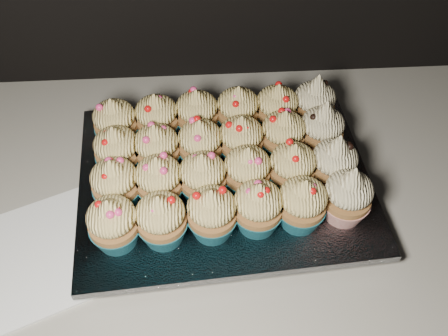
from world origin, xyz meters
The scene contains 28 objects.
worktop centered at (0.00, 1.70, 0.88)m, with size 2.44×0.64×0.04m, color beige.
napkin centered at (-0.08, 1.64, 0.90)m, with size 0.18×0.18×0.00m, color white.
baking_tray centered at (0.18, 1.74, 0.91)m, with size 0.37×0.28×0.02m, color black.
foil_lining centered at (0.18, 1.74, 0.93)m, with size 0.40×0.31×0.01m, color silver.
cupcake_0 centered at (0.04, 1.64, 0.97)m, with size 0.06×0.06×0.08m.
cupcake_1 centered at (0.09, 1.64, 0.97)m, with size 0.06×0.06×0.08m.
cupcake_2 centered at (0.16, 1.65, 0.97)m, with size 0.06×0.06×0.08m.
cupcake_3 centered at (0.21, 1.65, 0.97)m, with size 0.06×0.06×0.08m.
cupcake_4 centered at (0.27, 1.66, 0.97)m, with size 0.06×0.06×0.08m.
cupcake_5 centered at (0.33, 1.66, 0.97)m, with size 0.06×0.06×0.10m.
cupcake_6 centered at (0.03, 1.70, 0.97)m, with size 0.06×0.06×0.08m.
cupcake_7 centered at (0.09, 1.70, 0.97)m, with size 0.06×0.06×0.08m.
cupcake_8 centered at (0.15, 1.71, 0.97)m, with size 0.06×0.06×0.08m.
cupcake_9 centered at (0.20, 1.71, 0.97)m, with size 0.06×0.06×0.08m.
cupcake_10 centered at (0.26, 1.72, 0.97)m, with size 0.06×0.06×0.08m.
cupcake_11 centered at (0.32, 1.72, 0.97)m, with size 0.06×0.06×0.10m.
cupcake_12 centered at (0.03, 1.76, 0.97)m, with size 0.06×0.06×0.08m.
cupcake_13 centered at (0.09, 1.76, 0.97)m, with size 0.06×0.06×0.08m.
cupcake_14 centered at (0.14, 1.76, 0.97)m, with size 0.06×0.06×0.08m.
cupcake_15 centered at (0.20, 1.77, 0.97)m, with size 0.06×0.06×0.08m.
cupcake_16 centered at (0.26, 1.78, 0.97)m, with size 0.06×0.06×0.08m.
cupcake_17 centered at (0.32, 1.78, 0.97)m, with size 0.06×0.06×0.10m.
cupcake_18 centered at (0.02, 1.81, 0.97)m, with size 0.06×0.06×0.08m.
cupcake_19 centered at (0.08, 1.82, 0.97)m, with size 0.06×0.06×0.08m.
cupcake_20 centered at (0.14, 1.82, 0.97)m, with size 0.06×0.06×0.08m.
cupcake_21 centered at (0.20, 1.83, 0.97)m, with size 0.06×0.06×0.08m.
cupcake_22 centered at (0.26, 1.83, 0.97)m, with size 0.06×0.06×0.08m.
cupcake_23 centered at (0.31, 1.83, 0.97)m, with size 0.06×0.06×0.10m.
Camera 1 is at (0.15, 1.30, 1.48)m, focal length 40.00 mm.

